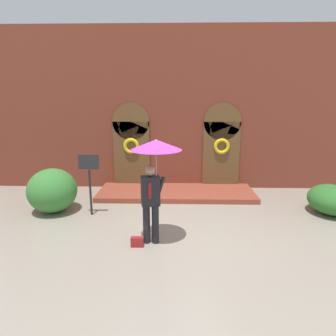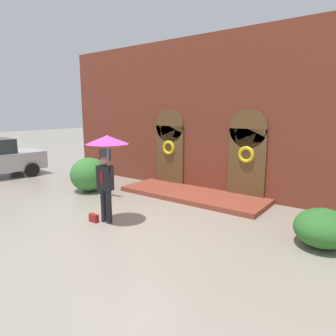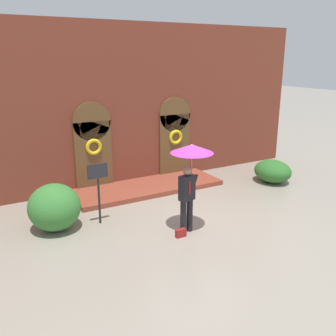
{
  "view_description": "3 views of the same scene",
  "coord_description": "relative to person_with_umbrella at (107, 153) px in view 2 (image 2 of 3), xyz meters",
  "views": [
    {
      "loc": [
        -0.02,
        -6.63,
        3.21
      ],
      "look_at": [
        -0.24,
        1.84,
        1.22
      ],
      "focal_mm": 32.0,
      "sensor_mm": 36.0,
      "label": 1
    },
    {
      "loc": [
        5.37,
        -5.6,
        2.97
      ],
      "look_at": [
        -0.14,
        1.82,
        1.21
      ],
      "focal_mm": 32.0,
      "sensor_mm": 36.0,
      "label": 2
    },
    {
      "loc": [
        -5.44,
        -8.03,
        4.48
      ],
      "look_at": [
        0.1,
        1.78,
        1.1
      ],
      "focal_mm": 40.0,
      "sensor_mm": 36.0,
      "label": 3
    }
  ],
  "objects": [
    {
      "name": "ground_plane",
      "position": [
        0.47,
        0.39,
        -1.91
      ],
      "size": [
        80.0,
        80.0,
        0.0
      ],
      "primitive_type": "plane",
      "color": "gray"
    },
    {
      "name": "person_with_umbrella",
      "position": [
        0.0,
        0.0,
        0.0
      ],
      "size": [
        1.1,
        1.1,
        2.36
      ],
      "color": "black",
      "rests_on": "ground"
    },
    {
      "name": "shrub_right",
      "position": [
        4.86,
        1.92,
        -1.5
      ],
      "size": [
        1.24,
        1.43,
        0.82
      ],
      "primitive_type": "ellipsoid",
      "color": "#2D6B28",
      "rests_on": "ground"
    },
    {
      "name": "handbag",
      "position": [
        -0.39,
        -0.2,
        -1.8
      ],
      "size": [
        0.28,
        0.12,
        0.22
      ],
      "primitive_type": "cube",
      "rotation": [
        0.0,
        0.0,
        0.01
      ],
      "color": "maroon",
      "rests_on": "ground"
    },
    {
      "name": "sign_post",
      "position": [
        -1.91,
        1.62,
        -0.75
      ],
      "size": [
        0.56,
        0.06,
        1.72
      ],
      "color": "black",
      "rests_on": "ground"
    },
    {
      "name": "building_facade",
      "position": [
        0.47,
        4.54,
        0.77
      ],
      "size": [
        14.0,
        2.3,
        5.6
      ],
      "color": "brown",
      "rests_on": "ground"
    },
    {
      "name": "shrub_left",
      "position": [
        -3.08,
        1.85,
        -1.28
      ],
      "size": [
        1.38,
        1.41,
        1.26
      ],
      "primitive_type": "ellipsoid",
      "color": "#387A33",
      "rests_on": "ground"
    }
  ]
}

